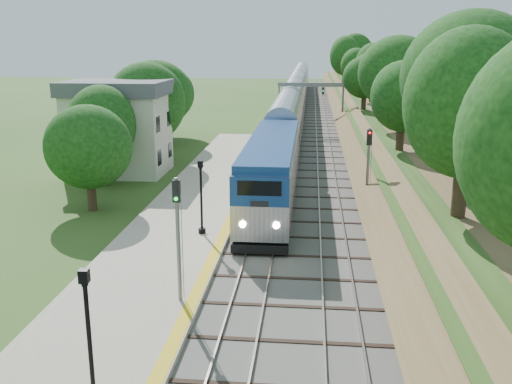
# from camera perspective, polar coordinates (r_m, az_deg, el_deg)

# --- Properties ---
(ground) EXTENTS (320.00, 320.00, 0.00)m
(ground) POSITION_cam_1_polar(r_m,az_deg,el_deg) (21.10, -2.44, -17.44)
(ground) COLOR #2D4C19
(ground) RESTS_ON ground
(trackbed) EXTENTS (9.50, 170.00, 0.28)m
(trackbed) POSITION_cam_1_polar(r_m,az_deg,el_deg) (78.45, 5.08, 6.62)
(trackbed) COLOR #4C4944
(trackbed) RESTS_ON ground
(platform) EXTENTS (6.40, 68.00, 0.38)m
(platform) POSITION_cam_1_polar(r_m,az_deg,el_deg) (36.26, -7.13, -3.03)
(platform) COLOR gray
(platform) RESTS_ON ground
(yellow_stripe) EXTENTS (0.55, 68.00, 0.01)m
(yellow_stripe) POSITION_cam_1_polar(r_m,az_deg,el_deg) (35.70, -2.66, -2.88)
(yellow_stripe) COLOR gold
(yellow_stripe) RESTS_ON platform
(embankment) EXTENTS (10.64, 170.00, 11.70)m
(embankment) POSITION_cam_1_polar(r_m,az_deg,el_deg) (78.59, 11.27, 7.80)
(embankment) COLOR brown
(embankment) RESTS_ON ground
(station_building) EXTENTS (8.60, 6.60, 8.00)m
(station_building) POSITION_cam_1_polar(r_m,az_deg,el_deg) (50.95, -13.60, 6.37)
(station_building) COLOR silver
(station_building) RESTS_ON ground
(signal_gantry) EXTENTS (8.40, 0.38, 6.20)m
(signal_gantry) POSITION_cam_1_polar(r_m,az_deg,el_deg) (72.92, 5.50, 9.75)
(signal_gantry) COLOR slate
(signal_gantry) RESTS_ON ground
(trees_behind_platform) EXTENTS (7.82, 53.32, 7.21)m
(trees_behind_platform) POSITION_cam_1_polar(r_m,az_deg,el_deg) (41.25, -14.06, 5.04)
(trees_behind_platform) COLOR #332316
(trees_behind_platform) RESTS_ON ground
(train) EXTENTS (3.17, 126.95, 4.66)m
(train) POSITION_cam_1_polar(r_m,az_deg,el_deg) (91.22, 3.93, 9.26)
(train) COLOR black
(train) RESTS_ON trackbed
(lamppost_mid) EXTENTS (0.44, 0.44, 4.49)m
(lamppost_mid) POSITION_cam_1_polar(r_m,az_deg,el_deg) (18.45, -16.27, -14.59)
(lamppost_mid) COLOR black
(lamppost_mid) RESTS_ON platform
(lamppost_far) EXTENTS (0.43, 0.43, 4.32)m
(lamppost_far) POSITION_cam_1_polar(r_m,az_deg,el_deg) (33.01, -5.49, -0.94)
(lamppost_far) COLOR black
(lamppost_far) RESTS_ON platform
(signal_platform) EXTENTS (0.32, 0.25, 5.45)m
(signal_platform) POSITION_cam_1_polar(r_m,az_deg,el_deg) (24.19, -7.84, -3.43)
(signal_platform) COLOR slate
(signal_platform) RESTS_ON platform
(signal_farside) EXTENTS (0.33, 0.26, 5.94)m
(signal_farside) POSITION_cam_1_polar(r_m,az_deg,el_deg) (36.42, 11.14, 2.68)
(signal_farside) COLOR slate
(signal_farside) RESTS_ON ground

